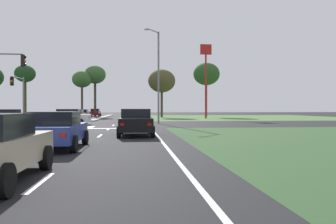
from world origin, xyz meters
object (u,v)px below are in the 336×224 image
object	(u,v)px
car_red_second	(76,115)
treeline_second	(25,74)
car_black_fifth	(136,122)
treeline_sixth	(162,81)
car_teal_third	(82,114)
car_blue_eighth	(57,130)
car_white_seventh	(67,117)
car_navy_sixth	(9,117)
car_maroon_fourth	(95,113)
treeline_fourth	(95,75)
traffic_signal_far_left	(19,91)
treeline_third	(82,80)
street_lamp_second	(157,72)
fastfood_pole_sign	(206,65)
treeline_fifth	(206,74)

from	to	relation	value
car_red_second	treeline_second	world-z (taller)	treeline_second
car_black_fifth	treeline_second	distance (m)	45.04
car_red_second	treeline_sixth	world-z (taller)	treeline_sixth
car_teal_third	car_blue_eighth	world-z (taller)	car_blue_eighth
car_white_seventh	car_navy_sixth	bearing A→B (deg)	74.14
treeline_second	car_maroon_fourth	bearing A→B (deg)	22.76
car_black_fifth	treeline_fourth	world-z (taller)	treeline_fourth
car_white_seventh	traffic_signal_far_left	size ratio (longest dim) A/B	0.84
treeline_third	treeline_fourth	bearing A→B (deg)	29.12
car_white_seventh	treeline_fourth	world-z (taller)	treeline_fourth
car_teal_third	treeline_fourth	distance (m)	14.01
car_red_second	treeline_sixth	xyz separation A→B (m)	(12.50, 14.02, 5.72)
treeline_second	treeline_fourth	size ratio (longest dim) A/B	0.96
car_blue_eighth	street_lamp_second	xyz separation A→B (m)	(5.46, 20.40, 4.62)
car_blue_eighth	treeline_fourth	distance (m)	49.60
car_red_second	car_teal_third	size ratio (longest dim) A/B	0.95
car_navy_sixth	treeline_fourth	size ratio (longest dim) A/B	0.46
treeline_third	treeline_sixth	world-z (taller)	treeline_sixth
car_maroon_fourth	treeline_sixth	world-z (taller)	treeline_sixth
car_white_seventh	treeline_fourth	bearing A→B (deg)	1.72
car_teal_third	fastfood_pole_sign	size ratio (longest dim) A/B	0.38
car_blue_eighth	car_navy_sixth	bearing A→B (deg)	114.60
car_black_fifth	traffic_signal_far_left	size ratio (longest dim) A/B	0.85
car_navy_sixth	treeline_fifth	world-z (taller)	treeline_fifth
treeline_third	treeline_fifth	world-z (taller)	treeline_fifth
car_maroon_fourth	fastfood_pole_sign	xyz separation A→B (m)	(18.95, -13.47, 7.80)
treeline_third	car_navy_sixth	bearing A→B (deg)	-96.46
car_teal_third	treeline_sixth	world-z (taller)	treeline_sixth
car_blue_eighth	treeline_fifth	distance (m)	51.08
car_navy_sixth	traffic_signal_far_left	xyz separation A→B (m)	(-0.41, 4.13, 2.85)
car_white_seventh	treeline_second	world-z (taller)	treeline_second
car_teal_third	car_black_fifth	size ratio (longest dim) A/B	1.01
treeline_third	fastfood_pole_sign	bearing A→B (deg)	-26.02
car_red_second	treeline_third	world-z (taller)	treeline_third
traffic_signal_far_left	car_blue_eighth	bearing A→B (deg)	-68.25
car_blue_eighth	street_lamp_second	distance (m)	21.62
car_red_second	car_teal_third	xyz separation A→B (m)	(-0.22, 6.41, -0.02)
car_teal_third	treeline_fifth	bearing A→B (deg)	-153.33
car_maroon_fourth	car_black_fifth	distance (m)	45.63
treeline_fifth	street_lamp_second	bearing A→B (deg)	-112.49
car_maroon_fourth	car_blue_eighth	size ratio (longest dim) A/B	1.05
car_navy_sixth	treeline_sixth	world-z (taller)	treeline_sixth
car_white_seventh	treeline_sixth	distance (m)	28.22
car_navy_sixth	car_blue_eighth	bearing A→B (deg)	24.60
fastfood_pole_sign	treeline_second	distance (m)	31.72
car_black_fifth	fastfood_pole_sign	distance (m)	34.30
car_white_seventh	treeline_third	distance (m)	29.21
fastfood_pole_sign	treeline_third	xyz separation A→B (m)	(-20.94, 10.22, -1.71)
car_blue_eighth	treeline_second	xyz separation A→B (m)	(-16.16, 46.05, 6.83)
car_navy_sixth	treeline_fifth	size ratio (longest dim) A/B	0.43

